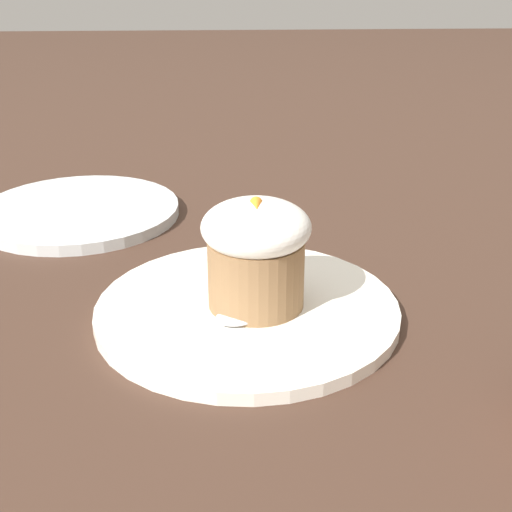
% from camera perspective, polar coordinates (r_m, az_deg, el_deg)
% --- Properties ---
extents(ground_plane, '(4.00, 4.00, 0.00)m').
position_cam_1_polar(ground_plane, '(0.62, -0.71, -4.80)').
color(ground_plane, '#3D281E').
extents(dessert_plate, '(0.26, 0.26, 0.01)m').
position_cam_1_polar(dessert_plate, '(0.62, -0.71, -4.35)').
color(dessert_plate, white).
rests_on(dessert_plate, ground_plane).
extents(carrot_cake, '(0.09, 0.09, 0.10)m').
position_cam_1_polar(carrot_cake, '(0.59, 0.00, 0.46)').
color(carrot_cake, olive).
rests_on(carrot_cake, dessert_plate).
extents(spoon, '(0.06, 0.12, 0.01)m').
position_cam_1_polar(spoon, '(0.58, -3.39, -5.26)').
color(spoon, silver).
rests_on(spoon, dessert_plate).
extents(side_plate, '(0.23, 0.23, 0.01)m').
position_cam_1_polar(side_plate, '(0.86, -13.95, 3.49)').
color(side_plate, silver).
rests_on(side_plate, ground_plane).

